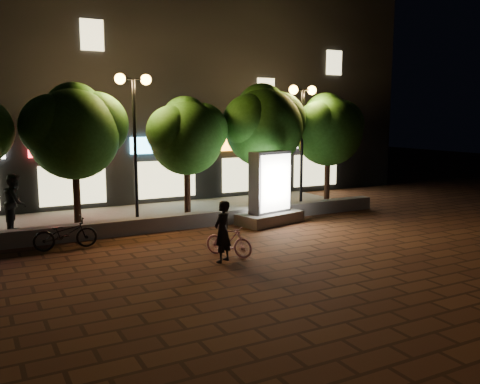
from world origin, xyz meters
TOP-DOWN VIEW (x-y plane):
  - ground at (0.00, 0.00)m, footprint 80.00×80.00m
  - retaining_wall at (0.00, 4.00)m, footprint 16.00×0.45m
  - sidewalk at (0.00, 6.50)m, footprint 16.00×5.00m
  - building_block at (-0.01, 12.99)m, footprint 28.00×8.12m
  - tree_left at (-3.45, 5.46)m, footprint 3.60×3.00m
  - tree_mid at (0.55, 5.46)m, footprint 3.24×2.70m
  - tree_right at (3.86, 5.46)m, footprint 3.72×3.10m
  - tree_far_right at (7.05, 5.46)m, footprint 3.48×2.90m
  - street_lamp_left at (-1.50, 5.20)m, footprint 1.26×0.36m
  - street_lamp_right at (5.50, 5.20)m, footprint 1.26×0.36m
  - ad_kiosk at (2.83, 3.31)m, footprint 2.62×1.74m
  - scooter_pink at (-0.45, 0.10)m, footprint 1.12×1.46m
  - rider at (-0.83, -0.31)m, footprint 0.72×0.65m
  - scooter_parked at (-4.30, 3.00)m, footprint 1.80×0.67m
  - pedestrian at (-5.38, 5.83)m, footprint 0.93×1.08m

SIDE VIEW (x-z plane):
  - ground at x=0.00m, z-range 0.00..0.00m
  - sidewalk at x=0.00m, z-range 0.00..0.08m
  - retaining_wall at x=0.00m, z-range 0.00..0.50m
  - scooter_pink at x=-0.45m, z-range 0.00..0.88m
  - scooter_parked at x=-4.30m, z-range 0.00..0.94m
  - rider at x=-0.83m, z-range 0.00..1.65m
  - pedestrian at x=-5.38m, z-range 0.08..2.00m
  - ad_kiosk at x=2.83m, z-range -0.25..2.35m
  - tree_mid at x=0.55m, z-range 0.97..5.47m
  - tree_far_right at x=7.05m, z-range 0.99..5.75m
  - tree_left at x=-3.45m, z-range 1.00..5.89m
  - tree_right at x=3.86m, z-range 1.03..6.10m
  - street_lamp_right at x=5.50m, z-range 1.40..6.38m
  - street_lamp_left at x=-1.50m, z-range 1.44..6.62m
  - building_block at x=-0.01m, z-range -0.65..10.65m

